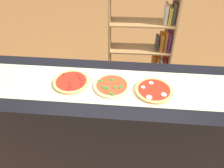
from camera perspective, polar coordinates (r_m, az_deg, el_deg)
ground_plane at (r=2.59m, az=0.00°, el=-16.42°), size 12.00×12.00×0.00m
counter at (r=2.21m, az=0.00°, el=-9.74°), size 2.68×0.71×0.94m
parchment_paper at (r=1.87m, az=0.00°, el=-0.44°), size 2.34×0.44×0.00m
pizza_pepperoni_0 at (r=1.92m, az=-10.08°, el=0.55°), size 0.30×0.30×0.03m
pizza_spinach_1 at (r=1.86m, az=-0.03°, el=-0.40°), size 0.30×0.30×0.02m
pizza_mozzarella_2 at (r=1.84m, az=10.43°, el=-1.56°), size 0.30×0.30×0.03m
bookshelf at (r=2.88m, az=8.86°, el=7.10°), size 0.75×0.25×1.39m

